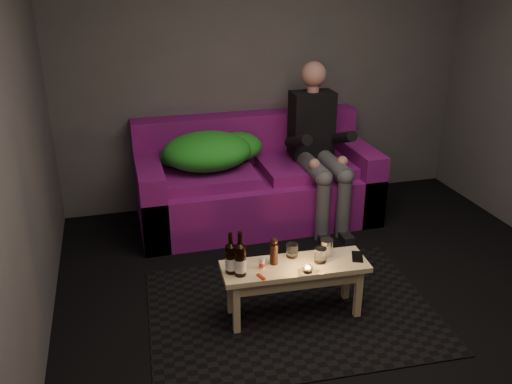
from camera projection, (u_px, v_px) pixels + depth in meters
floor at (358, 325)px, 3.65m from camera, size 4.50×4.50×0.00m
room at (346, 67)px, 3.42m from camera, size 4.50×4.50×4.50m
rug at (291, 310)px, 3.81m from camera, size 2.04×1.53×0.01m
sofa at (255, 184)px, 5.08m from camera, size 2.17×0.98×0.93m
green_blanket at (212, 151)px, 4.83m from camera, size 0.96×0.65×0.33m
person at (318, 143)px, 4.89m from camera, size 0.39×0.90×1.45m
coffee_table at (295, 273)px, 3.64m from camera, size 1.00×0.36×0.40m
beer_bottle_a at (231, 258)px, 3.47m from camera, size 0.07×0.07×0.29m
beer_bottle_b at (240, 259)px, 3.44m from camera, size 0.08×0.08×0.31m
salt_shaker at (262, 263)px, 3.54m from camera, size 0.04×0.04×0.08m
pepper_mill at (274, 254)px, 3.58m from camera, size 0.06×0.06×0.15m
tumbler_back at (292, 250)px, 3.68m from camera, size 0.10×0.10×0.09m
tealight at (308, 269)px, 3.51m from camera, size 0.06×0.06×0.05m
tumbler_front at (320, 255)px, 3.61m from camera, size 0.09×0.09×0.10m
steel_cup at (326, 247)px, 3.70m from camera, size 0.10×0.10×0.12m
smartphone at (357, 257)px, 3.69m from camera, size 0.12×0.16×0.01m
red_lighter at (261, 277)px, 3.45m from camera, size 0.04×0.08×0.01m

